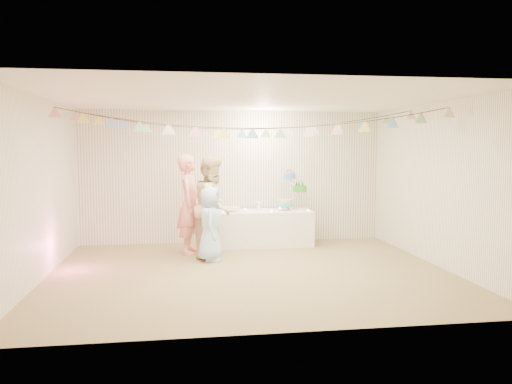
{
  "coord_description": "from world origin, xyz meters",
  "views": [
    {
      "loc": [
        -1.0,
        -7.34,
        1.89
      ],
      "look_at": [
        0.2,
        0.8,
        1.15
      ],
      "focal_mm": 35.0,
      "sensor_mm": 36.0,
      "label": 1
    }
  ],
  "objects": [
    {
      "name": "posy",
      "position": [
        0.44,
        2.08,
        0.84
      ],
      "size": [
        0.15,
        0.15,
        0.18
      ],
      "primitive_type": null,
      "color": "white",
      "rests_on": "table"
    },
    {
      "name": "floor",
      "position": [
        0.0,
        0.0,
        0.0
      ],
      "size": [
        6.0,
        6.0,
        0.0
      ],
      "primitive_type": "plane",
      "color": "olive",
      "rests_on": "ground"
    },
    {
      "name": "person_adult_b",
      "position": [
        -0.49,
        1.24,
        0.87
      ],
      "size": [
        0.9,
        1.02,
        1.75
      ],
      "primitive_type": "imported",
      "rotation": [
        0.0,
        0.0,
        1.24
      ],
      "color": "#DCC187",
      "rests_on": "floor"
    },
    {
      "name": "tealight_4",
      "position": [
        1.36,
        1.85,
        0.69
      ],
      "size": [
        0.04,
        0.04,
        0.03
      ],
      "primitive_type": "cylinder",
      "color": "#FFD88C",
      "rests_on": "table"
    },
    {
      "name": "ceiling",
      "position": [
        0.0,
        0.0,
        2.6
      ],
      "size": [
        6.0,
        6.0,
        0.0
      ],
      "primitive_type": "plane",
      "color": "silver",
      "rests_on": "ground"
    },
    {
      "name": "table",
      "position": [
        0.54,
        2.03,
        0.34
      ],
      "size": [
        1.81,
        0.72,
        0.68
      ],
      "primitive_type": "cube",
      "color": "white",
      "rests_on": "floor"
    },
    {
      "name": "cake_bottom",
      "position": [
        0.94,
        2.02,
        0.84
      ],
      "size": [
        0.31,
        0.31,
        0.15
      ],
      "primitive_type": null,
      "color": "#2BC5C9",
      "rests_on": "cake_stand"
    },
    {
      "name": "right_wall",
      "position": [
        3.0,
        0.0,
        1.3
      ],
      "size": [
        5.0,
        5.0,
        0.0
      ],
      "primitive_type": "plane",
      "color": "white",
      "rests_on": "ground"
    },
    {
      "name": "back_wall",
      "position": [
        0.0,
        2.5,
        1.3
      ],
      "size": [
        6.0,
        6.0,
        0.0
      ],
      "primitive_type": "plane",
      "color": "white",
      "rests_on": "ground"
    },
    {
      "name": "tealight_3",
      "position": [
        0.89,
        2.25,
        0.69
      ],
      "size": [
        0.04,
        0.04,
        0.03
      ],
      "primitive_type": "cylinder",
      "color": "#FFD88C",
      "rests_on": "table"
    },
    {
      "name": "tealight_1",
      "position": [
        0.19,
        2.21,
        0.69
      ],
      "size": [
        0.04,
        0.04,
        0.03
      ],
      "primitive_type": "cylinder",
      "color": "#FFD88C",
      "rests_on": "table"
    },
    {
      "name": "platter",
      "position": [
        -0.09,
        1.98,
        0.76
      ],
      "size": [
        0.32,
        0.32,
        0.02
      ],
      "primitive_type": "cylinder",
      "color": "white",
      "rests_on": "table"
    },
    {
      "name": "person_adult_a",
      "position": [
        -0.89,
        1.54,
        0.88
      ],
      "size": [
        0.52,
        0.71,
        1.77
      ],
      "primitive_type": "imported",
      "rotation": [
        0.0,
        0.0,
        1.41
      ],
      "color": "#F38D7F",
      "rests_on": "floor"
    },
    {
      "name": "bunting_front",
      "position": [
        0.0,
        -0.2,
        2.32
      ],
      "size": [
        5.6,
        0.9,
        0.36
      ],
      "primitive_type": null,
      "color": "#72A5E5",
      "rests_on": "ceiling"
    },
    {
      "name": "bunting_back",
      "position": [
        0.0,
        1.1,
        2.35
      ],
      "size": [
        5.6,
        1.1,
        0.4
      ],
      "primitive_type": null,
      "color": "pink",
      "rests_on": "ceiling"
    },
    {
      "name": "left_wall",
      "position": [
        -3.0,
        0.0,
        1.3
      ],
      "size": [
        5.0,
        5.0,
        0.0
      ],
      "primitive_type": "plane",
      "color": "white",
      "rests_on": "ground"
    },
    {
      "name": "person_child",
      "position": [
        -0.56,
        0.87,
        0.62
      ],
      "size": [
        0.43,
        0.63,
        1.24
      ],
      "primitive_type": "imported",
      "rotation": [
        0.0,
        0.0,
        1.5
      ],
      "color": "#A8D1EF",
      "rests_on": "floor"
    },
    {
      "name": "cake_top_tier",
      "position": [
        1.03,
        2.05,
        1.38
      ],
      "size": [
        0.25,
        0.25,
        0.19
      ],
      "primitive_type": null,
      "color": "#3D82C2",
      "rests_on": "cake_stand"
    },
    {
      "name": "cake_stand",
      "position": [
        1.09,
        2.08,
        1.12
      ],
      "size": [
        0.66,
        0.39,
        0.74
      ],
      "primitive_type": null,
      "color": "silver",
      "rests_on": "table"
    },
    {
      "name": "cake_middle",
      "position": [
        1.27,
        2.17,
        1.11
      ],
      "size": [
        0.27,
        0.27,
        0.22
      ],
      "primitive_type": null,
      "color": "#2A9520",
      "rests_on": "cake_stand"
    },
    {
      "name": "front_wall",
      "position": [
        0.0,
        -2.5,
        1.3
      ],
      "size": [
        6.0,
        6.0,
        0.0
      ],
      "primitive_type": "plane",
      "color": "white",
      "rests_on": "ground"
    },
    {
      "name": "tealight_0",
      "position": [
        -0.26,
        1.88,
        0.69
      ],
      "size": [
        0.04,
        0.04,
        0.03
      ],
      "primitive_type": "cylinder",
      "color": "#FFD88C",
      "rests_on": "table"
    },
    {
      "name": "tealight_2",
      "position": [
        0.64,
        1.81,
        0.69
      ],
      "size": [
        0.04,
        0.04,
        0.03
      ],
      "primitive_type": "cylinder",
      "color": "#FFD88C",
      "rests_on": "table"
    }
  ]
}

